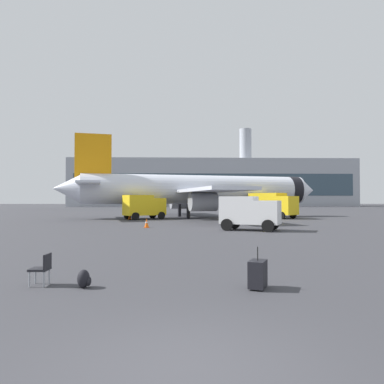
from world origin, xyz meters
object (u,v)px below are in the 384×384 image
object	(u,v)px
service_truck	(144,206)
safety_cone_mid	(147,223)
fuel_truck	(272,204)
safety_cone_near	(130,216)
cargo_van	(249,211)
rolling_suitcase	(258,274)
airplane_at_gate	(197,190)
traveller_backpack	(84,279)
gate_chair	(42,267)

from	to	relation	value
service_truck	safety_cone_mid	xyz separation A→B (m)	(1.54, -12.91, -1.22)
service_truck	safety_cone_mid	bearing A→B (deg)	-83.18
service_truck	fuel_truck	size ratio (longest dim) A/B	0.86
safety_cone_near	safety_cone_mid	distance (m)	13.16
cargo_van	safety_cone_near	distance (m)	19.38
fuel_truck	rolling_suitcase	size ratio (longest dim) A/B	5.56
fuel_truck	airplane_at_gate	bearing A→B (deg)	166.23
cargo_van	safety_cone_mid	distance (m)	8.69
safety_cone_mid	traveller_backpack	size ratio (longest dim) A/B	1.62
traveller_backpack	service_truck	bearing A→B (deg)	93.13
safety_cone_near	safety_cone_mid	size ratio (longest dim) A/B	1.04
traveller_backpack	gate_chair	distance (m)	1.27
airplane_at_gate	rolling_suitcase	xyz separation A→B (m)	(-0.10, -38.12, -3.27)
airplane_at_gate	traveller_backpack	size ratio (longest dim) A/B	73.87
safety_cone_near	rolling_suitcase	bearing A→B (deg)	-76.45
fuel_truck	cargo_van	world-z (taller)	fuel_truck
fuel_truck	safety_cone_mid	size ratio (longest dim) A/B	7.86
cargo_van	safety_cone_near	size ratio (longest dim) A/B	5.99
service_truck	traveller_backpack	bearing A→B (deg)	-86.87
cargo_van	gate_chair	bearing A→B (deg)	-117.50
service_truck	cargo_van	distance (m)	18.56
cargo_van	safety_cone_near	world-z (taller)	cargo_van
service_truck	gate_chair	bearing A→B (deg)	-88.92
fuel_truck	traveller_backpack	size ratio (longest dim) A/B	12.74
fuel_truck	cargo_van	bearing A→B (deg)	-109.68
airplane_at_gate	service_truck	xyz separation A→B (m)	(-6.52, -4.38, -2.05)
rolling_suitcase	traveller_backpack	size ratio (longest dim) A/B	2.29
airplane_at_gate	fuel_truck	world-z (taller)	airplane_at_gate
rolling_suitcase	gate_chair	bearing A→B (deg)	174.58
gate_chair	rolling_suitcase	bearing A→B (deg)	-5.42
service_truck	fuel_truck	distance (m)	16.18
service_truck	traveller_backpack	distance (m)	33.57
airplane_at_gate	gate_chair	world-z (taller)	airplane_at_gate
rolling_suitcase	airplane_at_gate	bearing A→B (deg)	89.85
safety_cone_near	rolling_suitcase	xyz separation A→B (m)	(8.10, -33.59, -0.01)
traveller_backpack	gate_chair	world-z (taller)	gate_chair
fuel_truck	gate_chair	world-z (taller)	fuel_truck
safety_cone_mid	traveller_backpack	xyz separation A→B (m)	(0.29, -20.58, -0.15)
fuel_truck	rolling_suitcase	distance (m)	37.08
gate_chair	airplane_at_gate	bearing A→B (deg)	81.08
fuel_truck	traveller_backpack	world-z (taller)	fuel_truck
cargo_van	rolling_suitcase	world-z (taller)	cargo_van
airplane_at_gate	gate_chair	bearing A→B (deg)	-98.92
fuel_truck	cargo_van	size ratio (longest dim) A/B	1.27
traveller_backpack	cargo_van	bearing A→B (deg)	66.10
cargo_van	safety_cone_mid	bearing A→B (deg)	160.07
rolling_suitcase	gate_chair	size ratio (longest dim) A/B	1.28
airplane_at_gate	rolling_suitcase	world-z (taller)	airplane_at_gate
fuel_truck	cargo_van	xyz separation A→B (m)	(-6.40, -17.89, -0.32)
rolling_suitcase	fuel_truck	bearing A→B (deg)	74.94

